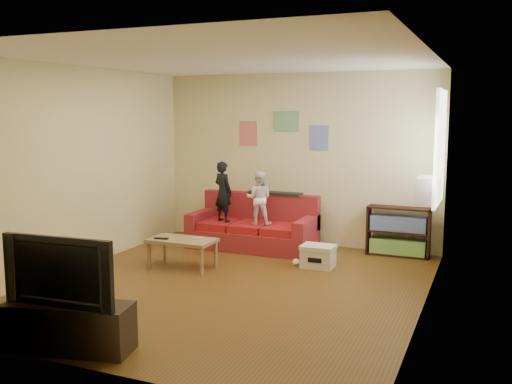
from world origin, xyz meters
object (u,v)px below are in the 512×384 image
at_px(child_a, 223,192).
at_px(coffee_table, 182,243).
at_px(bookshelf, 398,234).
at_px(tv_stand, 68,327).
at_px(sofa, 254,229).
at_px(child_b, 259,198).
at_px(file_box, 318,256).
at_px(television, 66,269).

height_order(child_a, coffee_table, child_a).
distance_m(bookshelf, tv_stand, 5.04).
bearing_deg(bookshelf, sofa, -170.85).
distance_m(child_a, child_b, 0.60).
xyz_separation_m(sofa, tv_stand, (-0.00, -4.20, -0.07)).
bearing_deg(tv_stand, child_b, 75.66).
relative_size(coffee_table, bookshelf, 0.99).
relative_size(sofa, child_a, 2.06).
xyz_separation_m(coffee_table, tv_stand, (0.42, -2.73, -0.13)).
relative_size(sofa, coffee_table, 2.16).
bearing_deg(child_a, child_b, -158.17).
bearing_deg(tv_stand, file_box, 57.76).
xyz_separation_m(child_a, child_b, (0.60, 0.00, -0.06)).
distance_m(child_a, bookshelf, 2.71).
bearing_deg(television, coffee_table, 94.89).
height_order(sofa, child_b, child_b).
bearing_deg(file_box, child_a, 161.40).
xyz_separation_m(child_a, bookshelf, (2.60, 0.51, -0.55)).
height_order(child_a, child_b, child_a).
xyz_separation_m(child_a, television, (0.45, -4.04, -0.13)).
relative_size(coffee_table, tv_stand, 0.78).
distance_m(child_b, bookshelf, 2.12).
relative_size(child_b, coffee_table, 0.90).
xyz_separation_m(file_box, television, (-1.26, -3.46, 0.58)).
bearing_deg(tv_stand, television, 0.00).
distance_m(sofa, file_box, 1.47).
height_order(child_a, television, child_a).
bearing_deg(television, bookshelf, 60.69).
relative_size(file_box, tv_stand, 0.39).
relative_size(bookshelf, television, 0.83).
xyz_separation_m(bookshelf, television, (-2.15, -4.55, 0.42)).
bearing_deg(file_box, bookshelf, 50.67).
distance_m(sofa, bookshelf, 2.18).
relative_size(child_a, bookshelf, 1.04).
height_order(bookshelf, tv_stand, bookshelf).
xyz_separation_m(sofa, child_b, (0.15, -0.17, 0.52)).
distance_m(sofa, coffee_table, 1.54).
bearing_deg(child_a, coffee_table, 112.90).
xyz_separation_m(child_b, bookshelf, (2.00, 0.51, -0.49)).
distance_m(sofa, child_b, 0.57).
bearing_deg(child_b, bookshelf, -179.83).
xyz_separation_m(child_b, tv_stand, (-0.15, -4.04, -0.59)).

